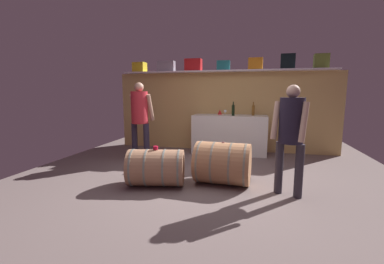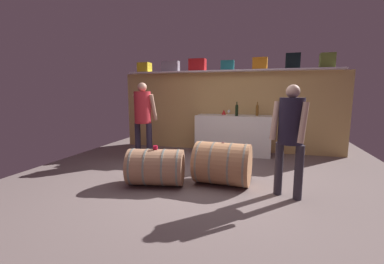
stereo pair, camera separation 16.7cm
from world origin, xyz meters
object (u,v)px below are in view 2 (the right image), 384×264
Objects in this scene: toolcase_yellow at (145,68)px; visitor_tasting at (291,130)px; work_cabinet at (233,135)px; wine_bottle_dark at (237,110)px; red_funnel at (224,112)px; toolcase_grey at (171,67)px; toolcase_orange at (260,64)px; toolcase_black at (293,61)px; wine_barrel_near at (156,167)px; winemaker_pouring at (143,113)px; wine_barrel_far at (223,163)px; toolcase_olive at (327,61)px; toolcase_red at (197,65)px; toolcase_teal at (227,65)px; wine_bottle_amber at (257,110)px; wine_glass at (229,111)px; tasting_cup at (155,147)px.

toolcase_yellow reaches higher than visitor_tasting.
wine_bottle_dark reaches higher than work_cabinet.
visitor_tasting reaches higher than red_funnel.
toolcase_orange is at bearing -0.44° from toolcase_grey.
wine_barrel_near is at bearing -125.84° from toolcase_black.
wine_barrel_far is at bearing -19.33° from winemaker_pouring.
toolcase_olive reaches higher than wine_bottle_dark.
toolcase_grey is 1.36× the size of toolcase_orange.
wine_barrel_far is (-0.45, -2.32, -1.74)m from toolcase_orange.
wine_barrel_near is at bearing -113.31° from wine_bottle_dark.
toolcase_teal is at bearing 0.40° from toolcase_red.
wine_bottle_amber reaches higher than wine_barrel_near.
wine_bottle_dark is at bearing -158.88° from toolcase_black.
toolcase_olive is at bearing 11.57° from wine_bottle_dark.
wine_glass is (0.82, -0.27, -1.09)m from toolcase_red.
visitor_tasting is (1.93, 0.06, 0.34)m from tasting_cup.
toolcase_yellow reaches higher than red_funnel.
winemaker_pouring is at bearing -153.16° from toolcase_black.
tasting_cup is (-2.82, -2.64, -1.50)m from toolcase_olive.
winemaker_pouring is at bearing 111.55° from wine_barrel_near.
red_funnel reaches higher than tasting_cup.
toolcase_teal is 1.63m from work_cabinet.
tasting_cup is (-0.69, -2.64, -1.46)m from toolcase_teal.
toolcase_black is at bearing 3.88° from toolcase_yellow.
toolcase_orange is 0.95× the size of toolcase_black.
red_funnel is at bearing -6.25° from toolcase_red.
toolcase_olive is at bearing 31.70° from wine_barrel_near.
toolcase_black reaches higher than visitor_tasting.
wine_bottle_dark is at bearing -137.60° from toolcase_orange.
work_cabinet is 0.59m from red_funnel.
toolcase_yellow is 0.71× the size of toolcase_grey.
toolcase_yellow is at bearing 118.64° from tasting_cup.
work_cabinet is at bearing -50.13° from toolcase_teal.
toolcase_grey is 1.70m from winemaker_pouring.
toolcase_grey is 2.86m from toolcase_black.
toolcase_black is at bearing 67.26° from wine_barrel_far.
toolcase_grey is 0.25× the size of work_cabinet.
wine_glass is (-2.03, -0.27, -1.10)m from toolcase_olive.
wine_bottle_dark is 2.40m from visitor_tasting.
visitor_tasting is at bearing -77.98° from wine_bottle_amber.
wine_bottle_dark is at bearing -12.89° from toolcase_grey.
wine_barrel_near is (-2.13, -2.64, -1.83)m from toolcase_black.
wine_barrel_near is 12.68× the size of tasting_cup.
toolcase_yellow is at bearing -177.21° from toolcase_orange.
toolcase_olive reaches higher than toolcase_grey.
toolcase_red is 0.42× the size of wine_barrel_near.
toolcase_grey reaches higher than wine_bottle_amber.
toolcase_teal is 2.91m from wine_barrel_far.
tasting_cup is (0.73, -2.64, -1.48)m from toolcase_grey.
toolcase_red is at bearing 117.17° from wine_barrel_far.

